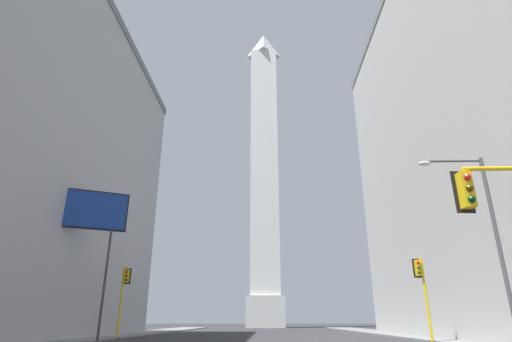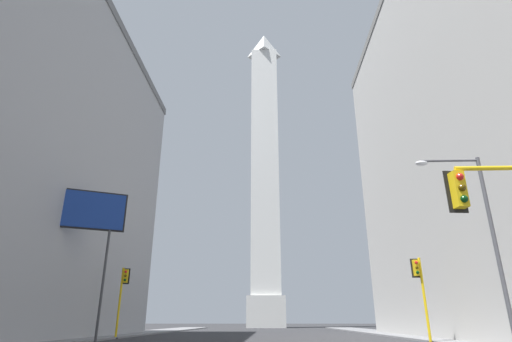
% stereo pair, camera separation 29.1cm
% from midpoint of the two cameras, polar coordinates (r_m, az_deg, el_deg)
% --- Properties ---
extents(sidewalk_left, '(5.00, 103.72, 0.15)m').
position_cam_midpoint_polar(sidewalk_left, '(36.61, -23.90, -21.07)').
color(sidewalk_left, slate).
rests_on(sidewalk_left, ground_plane).
extents(sidewalk_right, '(5.00, 103.72, 0.15)m').
position_cam_midpoint_polar(sidewalk_right, '(35.96, 25.64, -20.86)').
color(sidewalk_right, slate).
rests_on(sidewalk_right, ground_plane).
extents(obelisk, '(8.00, 8.00, 74.12)m').
position_cam_midpoint_polar(obelisk, '(95.00, 1.39, 0.48)').
color(obelisk, silver).
rests_on(obelisk, ground_plane).
extents(traffic_light_mid_right, '(0.78, 0.50, 5.60)m').
position_cam_midpoint_polar(traffic_light_mid_right, '(31.01, 22.73, -14.85)').
color(traffic_light_mid_right, yellow).
rests_on(traffic_light_mid_right, ground_plane).
extents(traffic_light_mid_left, '(0.76, 0.52, 5.71)m').
position_cam_midpoint_polar(traffic_light_mid_left, '(37.20, -18.32, -15.97)').
color(traffic_light_mid_left, yellow).
rests_on(traffic_light_mid_left, ground_plane).
extents(street_lamp, '(3.33, 0.36, 9.40)m').
position_cam_midpoint_polar(street_lamp, '(22.72, 29.87, -6.97)').
color(street_lamp, '#4C4C51').
rests_on(street_lamp, ground_plane).
extents(billboard_sign, '(5.57, 2.73, 10.47)m').
position_cam_midpoint_polar(billboard_sign, '(31.64, -23.41, -5.74)').
color(billboard_sign, '#3F3F42').
rests_on(billboard_sign, ground_plane).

